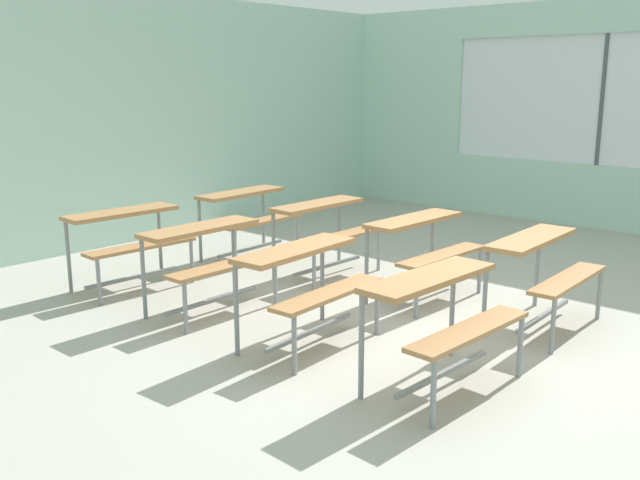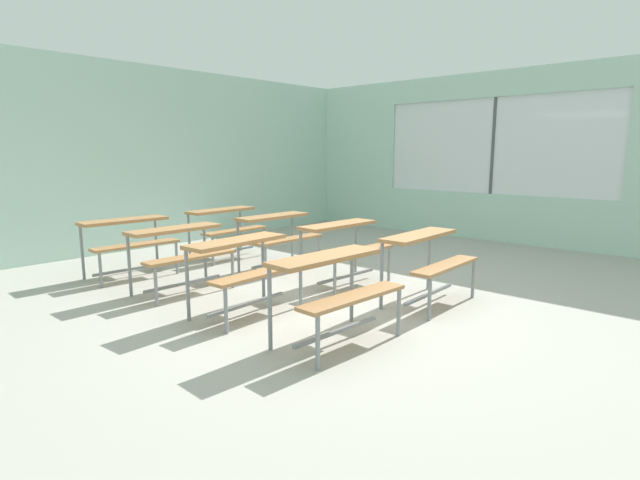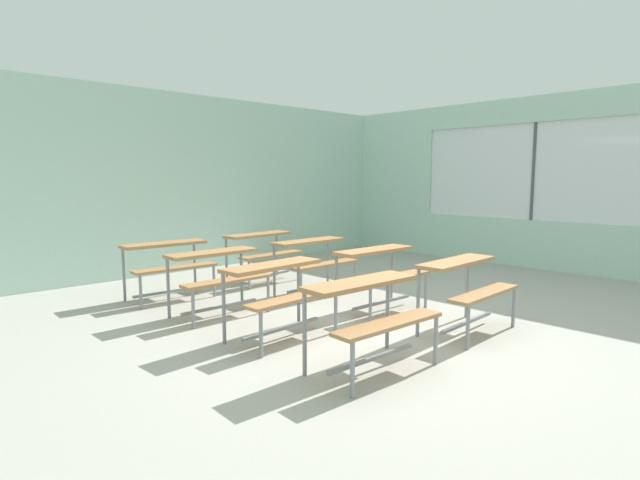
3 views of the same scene
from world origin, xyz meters
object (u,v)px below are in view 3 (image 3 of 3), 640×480
desk_bench_r0c0 (370,304)px  desk_bench_r3c1 (263,245)px  desk_bench_r2c1 (314,253)px  desk_bench_r0c1 (466,278)px  desk_bench_r1c1 (381,264)px  desk_bench_r2c0 (218,267)px  desk_bench_r3c0 (168,257)px  desk_bench_r1c0 (280,283)px

desk_bench_r0c0 → desk_bench_r3c1: 3.79m
desk_bench_r2c1 → desk_bench_r0c1: bearing=-89.7°
desk_bench_r0c1 → desk_bench_r0c0: bearing=178.1°
desk_bench_r1c1 → desk_bench_r3c1: same height
desk_bench_r2c0 → desk_bench_r3c1: same height
desk_bench_r1c1 → desk_bench_r2c1: (0.00, 1.18, 0.00)m
desk_bench_r0c1 → desk_bench_r3c0: bearing=112.6°
desk_bench_r1c0 → desk_bench_r0c1: bearing=-40.2°
desk_bench_r1c1 → desk_bench_r3c1: (-0.01, 2.33, 0.00)m
desk_bench_r2c0 → desk_bench_r3c1: bearing=37.2°
desk_bench_r2c1 → desk_bench_r3c1: (-0.02, 1.14, 0.00)m
desk_bench_r1c0 → desk_bench_r2c1: 1.94m
desk_bench_r3c0 → desk_bench_r3c1: 1.57m
desk_bench_r0c0 → desk_bench_r2c0: 2.32m
desk_bench_r1c1 → desk_bench_r2c0: (-1.53, 1.17, 0.00)m
desk_bench_r1c0 → desk_bench_r1c1: bearing=-3.6°
desk_bench_r1c0 → desk_bench_r3c0: same height
desk_bench_r1c0 → desk_bench_r2c0: same height
desk_bench_r0c1 → desk_bench_r2c0: size_ratio=1.02×
desk_bench_r1c0 → desk_bench_r3c0: bearing=87.8°
desk_bench_r3c1 → desk_bench_r1c0: bearing=-125.8°
desk_bench_r1c1 → desk_bench_r2c0: same height
desk_bench_r0c1 → desk_bench_r1c0: size_ratio=0.99×
desk_bench_r0c0 → desk_bench_r3c0: same height
desk_bench_r3c1 → desk_bench_r0c1: bearing=-92.2°
desk_bench_r0c0 → desk_bench_r1c0: same height
desk_bench_r0c1 → desk_bench_r2c1: bearing=87.8°
desk_bench_r1c0 → desk_bench_r1c1: size_ratio=1.01×
desk_bench_r1c1 → desk_bench_r3c1: 2.33m
desk_bench_r0c0 → desk_bench_r3c0: size_ratio=1.00×
desk_bench_r1c0 → desk_bench_r2c0: size_ratio=1.03×
desk_bench_r2c0 → desk_bench_r3c0: size_ratio=0.98×
desk_bench_r0c0 → desk_bench_r2c0: (-0.01, 2.32, 0.00)m
desk_bench_r1c1 → desk_bench_r2c1: bearing=92.0°
desk_bench_r1c1 → desk_bench_r3c1: size_ratio=1.00×
desk_bench_r0c0 → desk_bench_r1c1: bearing=39.7°
desk_bench_r1c1 → desk_bench_r1c0: bearing=-178.4°
desk_bench_r0c1 → desk_bench_r2c1: same height
desk_bench_r2c1 → desk_bench_r3c0: size_ratio=0.98×
desk_bench_r0c1 → desk_bench_r3c0: same height
desk_bench_r1c0 → desk_bench_r3c0: 2.29m
desk_bench_r1c1 → desk_bench_r3c1: bearing=92.5°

